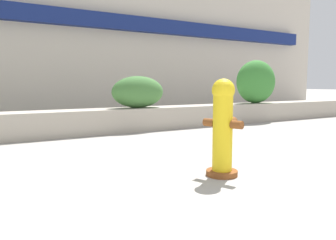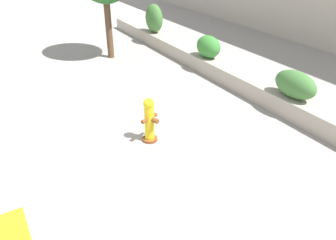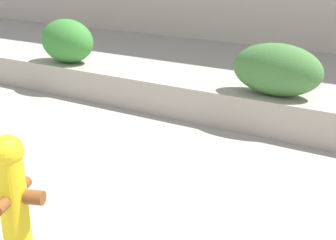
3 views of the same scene
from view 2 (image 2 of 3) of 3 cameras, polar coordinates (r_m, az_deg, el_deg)
ground_plane at (r=8.08m, az=-20.91°, el=-3.81°), size 120.00×120.00×0.00m
planter_wall_low at (r=10.39m, az=12.77°, el=6.59°), size 18.00×0.70×0.50m
hedge_bush_0 at (r=14.54m, az=-2.45°, el=17.29°), size 1.05×0.62×1.18m
hedge_bush_1 at (r=11.46m, az=7.04°, el=12.57°), size 1.01×0.67×0.74m
hedge_bush_2 at (r=9.01m, az=21.28°, el=5.77°), size 1.22×0.61×0.70m
fire_hydrant at (r=7.39m, az=-3.25°, el=0.07°), size 0.48×0.47×1.08m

